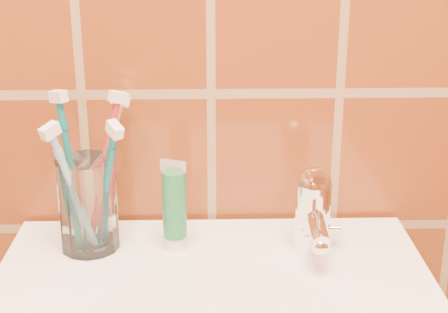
{
  "coord_description": "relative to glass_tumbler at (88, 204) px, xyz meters",
  "views": [
    {
      "loc": [
        -0.01,
        0.26,
        1.3
      ],
      "look_at": [
        0.02,
        1.08,
        0.99
      ],
      "focal_mm": 55.0,
      "sensor_mm": 36.0,
      "label": 1
    }
  ],
  "objects": [
    {
      "name": "glass_tumbler",
      "position": [
        0.0,
        0.0,
        0.0
      ],
      "size": [
        0.1,
        0.1,
        0.13
      ],
      "primitive_type": "cylinder",
      "rotation": [
        0.0,
        0.0,
        -0.33
      ],
      "color": "white",
      "rests_on": "pedestal_sink"
    },
    {
      "name": "toothbrush_4",
      "position": [
        0.02,
        0.02,
        0.04
      ],
      "size": [
        0.13,
        0.12,
        0.22
      ],
      "primitive_type": null,
      "rotation": [
        0.28,
        0.0,
        2.11
      ],
      "color": "#A72326",
      "rests_on": "glass_tumbler"
    },
    {
      "name": "toothpaste_tube",
      "position": [
        0.12,
        -0.01,
        -0.0
      ],
      "size": [
        0.04,
        0.03,
        0.13
      ],
      "rotation": [
        0.0,
        0.0,
        -0.34
      ],
      "color": "white",
      "rests_on": "pedestal_sink"
    },
    {
      "name": "toothbrush_2",
      "position": [
        0.03,
        -0.02,
        0.03
      ],
      "size": [
        0.14,
        0.16,
        0.22
      ],
      "primitive_type": null,
      "rotation": [
        0.36,
        0.0,
        0.63
      ],
      "color": "#0C5C6C",
      "rests_on": "glass_tumbler"
    },
    {
      "name": "toothbrush_1",
      "position": [
        0.02,
        0.03,
        0.03
      ],
      "size": [
        0.16,
        0.16,
        0.22
      ],
      "primitive_type": null,
      "rotation": [
        0.38,
        0.0,
        2.38
      ],
      "color": "silver",
      "rests_on": "glass_tumbler"
    },
    {
      "name": "toothbrush_0",
      "position": [
        -0.02,
        0.0,
        0.04
      ],
      "size": [
        0.09,
        0.08,
        0.23
      ],
      "primitive_type": null,
      "rotation": [
        0.14,
        0.0,
        -2.27
      ],
      "color": "#0C666C",
      "rests_on": "glass_tumbler"
    },
    {
      "name": "faucet",
      "position": [
        0.3,
        -0.02,
        -0.0
      ],
      "size": [
        0.05,
        0.11,
        0.12
      ],
      "color": "white",
      "rests_on": "pedestal_sink"
    },
    {
      "name": "toothbrush_3",
      "position": [
        -0.01,
        -0.03,
        0.03
      ],
      "size": [
        0.13,
        0.13,
        0.21
      ],
      "primitive_type": null,
      "rotation": [
        0.31,
        0.0,
        -0.72
      ],
      "color": "#78B1D5",
      "rests_on": "glass_tumbler"
    }
  ]
}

